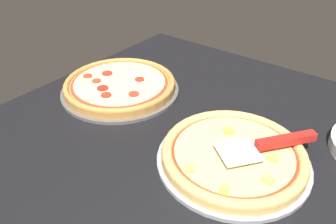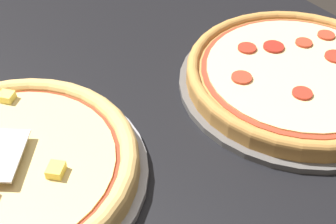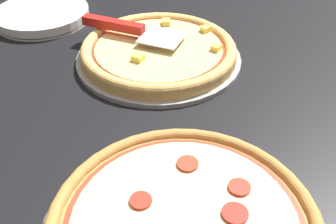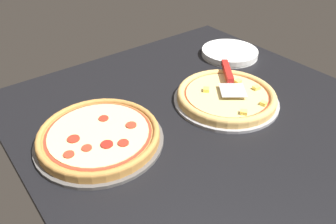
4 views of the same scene
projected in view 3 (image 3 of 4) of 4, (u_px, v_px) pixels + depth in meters
ground_plane at (193, 91)px, 79.02cm from camera, size 120.56×111.11×3.60cm
pizza_pan_front at (159, 58)px, 84.94cm from camera, size 35.33×35.33×1.00cm
pizza_front at (159, 50)px, 83.73cm from camera, size 33.21×33.21×3.36cm
pizza_back at (184, 224)px, 48.86cm from camera, size 34.59×34.59×3.02cm
serving_spatula at (123, 27)px, 86.20cm from camera, size 21.86×18.42×2.00cm
plate_stack at (42, 15)px, 100.08cm from camera, size 23.67×23.67×2.80cm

